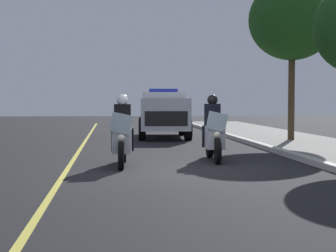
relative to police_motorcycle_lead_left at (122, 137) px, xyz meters
name	(u,v)px	position (x,y,z in m)	size (l,w,h in m)	color
ground_plane	(177,170)	(0.91, 1.21, -0.70)	(80.00, 80.00, 0.00)	black
curb_strip	(323,165)	(0.91, 4.65, -0.62)	(48.00, 0.24, 0.15)	#B7B5AD
lane_stripe_center	(66,171)	(0.91, -1.27, -0.70)	(48.00, 0.12, 0.01)	#E0D14C
police_motorcycle_lead_left	(122,137)	(0.00, 0.00, 0.00)	(2.14, 0.60, 1.72)	black
police_motorcycle_lead_right	(213,134)	(-0.81, 2.38, 0.00)	(2.14, 0.60, 1.72)	black
police_suv	(163,112)	(-9.40, 1.91, 0.37)	(5.00, 2.29, 2.05)	silver
tree_far_back	(292,20)	(-6.37, 6.40, 3.83)	(3.21, 3.21, 5.95)	#4C3823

